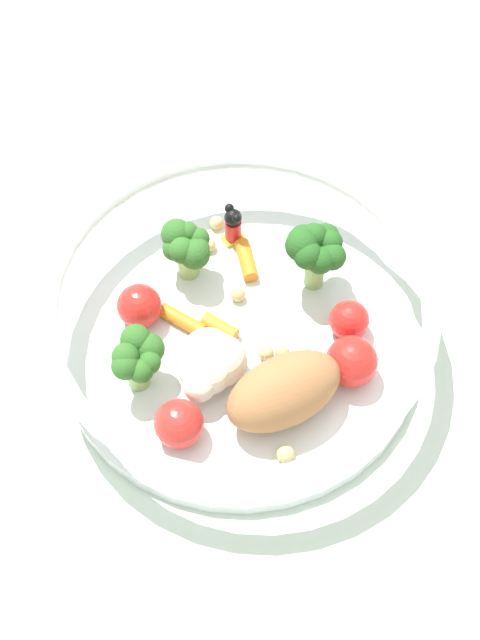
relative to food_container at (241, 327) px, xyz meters
The scene contains 2 objects.
ground_plane 0.04m from the food_container, 117.59° to the right, with size 2.40×2.40×0.00m, color silver.
food_container is the anchor object (origin of this frame).
Camera 1 is at (0.08, 0.32, 0.53)m, focal length 51.75 mm.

